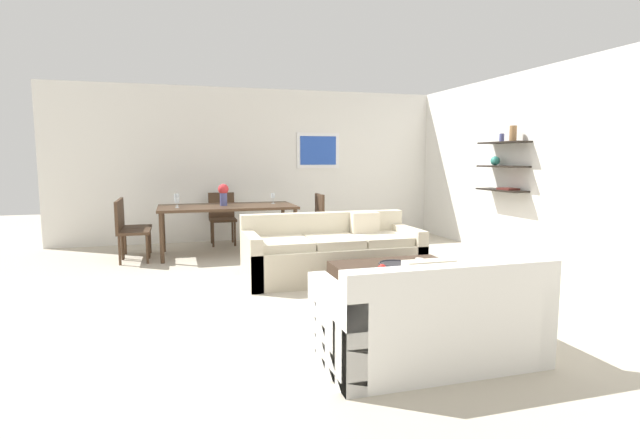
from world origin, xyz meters
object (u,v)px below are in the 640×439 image
Objects in this scene: dining_table at (227,210)px; dining_chair_head at (222,215)px; dining_chair_left_far at (130,223)px; wine_glass_head at (224,195)px; wine_glass_left_far at (177,197)px; candle_jar at (419,262)px; decorative_bowl at (395,266)px; wine_glass_left_near at (177,201)px; dining_chair_left_near at (127,227)px; centerpiece_vase at (223,193)px; wine_glass_right_far at (273,196)px; sofa_beige at (332,254)px; dining_chair_right_far at (313,217)px; loveseat_white at (428,321)px; coffee_table at (402,286)px; apple_on_coffee_table at (382,268)px.

dining_chair_head reaches higher than dining_table.
wine_glass_head is (1.43, 0.22, 0.37)m from dining_chair_left_far.
wine_glass_left_far is (-0.74, 0.13, 0.20)m from dining_table.
candle_jar is 0.09× the size of dining_chair_left_far.
decorative_bowl is 4.01× the size of candle_jar.
wine_glass_left_far is at bearing 90.00° from wine_glass_left_near.
centerpiece_vase is (1.38, 0.24, 0.44)m from dining_chair_left_near.
dining_table is 0.77m from wine_glass_right_far.
candle_jar is at bearing -66.94° from sofa_beige.
dining_chair_right_far is 1.49m from wine_glass_head.
loveseat_white is 1.35m from coffee_table.
dining_chair_left_near is 5.98× the size of wine_glass_left_near.
wine_glass_left_near is at bearing 8.43° from dining_chair_left_near.
dining_chair_left_near is at bearing 136.01° from candle_jar.
dining_chair_left_far is at bearing 177.30° from wine_glass_right_far.
coffee_table is 8.44× the size of wine_glass_left_near.
candle_jar is 3.61m from centerpiece_vase.
wine_glass_head is 0.93m from wine_glass_left_near.
apple_on_coffee_table reaches higher than decorative_bowl.
dining_chair_left_far is 4.66× the size of wine_glass_left_far.
wine_glass_head reaches higher than wine_glass_left_near.
decorative_bowl is at bearing -80.43° from wine_glass_right_far.
dining_chair_left_near is 5.15× the size of wine_glass_head.
dining_chair_left_far is 5.26× the size of wine_glass_right_far.
candle_jar is at bearing 9.78° from coffee_table.
wine_glass_head is 0.91× the size of wine_glass_left_far.
dining_chair_left_far is at bearing 180.00° from dining_chair_right_far.
decorative_bowl is at bearing -72.52° from dining_chair_head.
wine_glass_left_far is at bearing 125.53° from candle_jar.
wine_glass_head is (-1.40, 3.64, 0.68)m from coffee_table.
dining_table is at bearing -9.04° from dining_chair_left_far.
sofa_beige is at bearing -48.30° from wine_glass_left_far.
sofa_beige is 3.02m from dining_chair_left_near.
wine_glass_left_far is (-1.48, 0.00, 0.02)m from wine_glass_right_far.
wine_glass_head is at bearing 106.65° from apple_on_coffee_table.
centerpiece_vase is (-1.04, 4.48, 0.65)m from loveseat_white.
sofa_beige is 6.46× the size of decorative_bowl.
wine_glass_head is at bearing 109.55° from decorative_bowl.
dining_chair_left_near is at bearing 132.35° from decorative_bowl.
dining_chair_left_near is 2.23m from wine_glass_right_far.
loveseat_white is at bearing -86.96° from wine_glass_right_far.
decorative_bowl is at bearing -47.65° from dining_chair_left_near.
dining_chair_left_far is (-2.86, 0.00, 0.00)m from dining_chair_right_far.
loveseat_white is 4.95m from wine_glass_left_far.
centerpiece_vase reaches higher than dining_chair_left_far.
dining_chair_head is (-0.98, 5.39, 0.21)m from loveseat_white.
wine_glass_head is at bearing 37.69° from wine_glass_left_near.
dining_chair_head is (1.43, 1.14, 0.00)m from dining_chair_left_near.
wine_glass_left_near is at bearing 123.37° from decorative_bowl.
centerpiece_vase reaches higher than dining_table.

